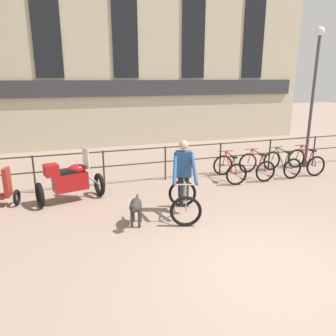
{
  "coord_description": "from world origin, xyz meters",
  "views": [
    {
      "loc": [
        -3.02,
        -4.03,
        3.07
      ],
      "look_at": [
        -0.7,
        2.86,
        1.05
      ],
      "focal_mm": 35.0,
      "sensor_mm": 36.0,
      "label": 1
    }
  ],
  "objects_px": {
    "dog": "(136,207)",
    "parked_bicycle_near_lamp": "(229,169)",
    "parked_bicycle_mid_left": "(256,166)",
    "parked_motorcycle": "(70,180)",
    "parked_bicycle_mid_right": "(282,164)",
    "parked_bicycle_far_end": "(306,161)",
    "cyclist_with_bike": "(184,182)",
    "street_lamp": "(313,92)"
  },
  "relations": [
    {
      "from": "dog",
      "to": "parked_bicycle_near_lamp",
      "type": "xyz_separation_m",
      "value": [
        3.48,
        2.27,
        -0.08
      ]
    },
    {
      "from": "parked_bicycle_mid_left",
      "to": "dog",
      "type": "bearing_deg",
      "value": 29.41
    },
    {
      "from": "parked_motorcycle",
      "to": "dog",
      "type": "bearing_deg",
      "value": -161.15
    },
    {
      "from": "parked_bicycle_near_lamp",
      "to": "parked_bicycle_mid_left",
      "type": "bearing_deg",
      "value": -174.3
    },
    {
      "from": "parked_bicycle_mid_right",
      "to": "parked_bicycle_far_end",
      "type": "relative_size",
      "value": 0.95
    },
    {
      "from": "cyclist_with_bike",
      "to": "parked_bicycle_far_end",
      "type": "bearing_deg",
      "value": 38.16
    },
    {
      "from": "parked_bicycle_near_lamp",
      "to": "parked_bicycle_far_end",
      "type": "xyz_separation_m",
      "value": [
        2.87,
        -0.0,
        0.0
      ]
    },
    {
      "from": "parked_bicycle_mid_left",
      "to": "parked_bicycle_far_end",
      "type": "distance_m",
      "value": 1.91
    },
    {
      "from": "dog",
      "to": "parked_motorcycle",
      "type": "height_order",
      "value": "parked_motorcycle"
    },
    {
      "from": "parked_bicycle_far_end",
      "to": "parked_bicycle_mid_left",
      "type": "bearing_deg",
      "value": 5.55
    },
    {
      "from": "parked_motorcycle",
      "to": "parked_bicycle_mid_left",
      "type": "xyz_separation_m",
      "value": [
        5.68,
        0.32,
        -0.2
      ]
    },
    {
      "from": "parked_bicycle_mid_left",
      "to": "parked_bicycle_far_end",
      "type": "height_order",
      "value": "same"
    },
    {
      "from": "dog",
      "to": "parked_bicycle_near_lamp",
      "type": "height_order",
      "value": "parked_bicycle_near_lamp"
    },
    {
      "from": "dog",
      "to": "parked_bicycle_mid_left",
      "type": "xyz_separation_m",
      "value": [
        4.43,
        2.27,
        -0.08
      ]
    },
    {
      "from": "parked_motorcycle",
      "to": "parked_bicycle_mid_right",
      "type": "xyz_separation_m",
      "value": [
        6.64,
        0.32,
        -0.2
      ]
    },
    {
      "from": "parked_bicycle_near_lamp",
      "to": "parked_bicycle_mid_left",
      "type": "distance_m",
      "value": 0.96
    },
    {
      "from": "dog",
      "to": "parked_bicycle_far_end",
      "type": "relative_size",
      "value": 0.73
    },
    {
      "from": "parked_bicycle_near_lamp",
      "to": "parked_bicycle_far_end",
      "type": "height_order",
      "value": "same"
    },
    {
      "from": "parked_motorcycle",
      "to": "parked_bicycle_mid_left",
      "type": "height_order",
      "value": "parked_motorcycle"
    },
    {
      "from": "parked_motorcycle",
      "to": "parked_bicycle_mid_left",
      "type": "relative_size",
      "value": 1.53
    },
    {
      "from": "parked_bicycle_far_end",
      "to": "street_lamp",
      "type": "distance_m",
      "value": 2.35
    },
    {
      "from": "parked_bicycle_mid_left",
      "to": "street_lamp",
      "type": "height_order",
      "value": "street_lamp"
    },
    {
      "from": "dog",
      "to": "parked_bicycle_near_lamp",
      "type": "relative_size",
      "value": 0.73
    },
    {
      "from": "dog",
      "to": "parked_bicycle_mid_right",
      "type": "distance_m",
      "value": 5.85
    },
    {
      "from": "cyclist_with_bike",
      "to": "dog",
      "type": "bearing_deg",
      "value": -148.7
    },
    {
      "from": "dog",
      "to": "parked_bicycle_mid_right",
      "type": "relative_size",
      "value": 0.77
    },
    {
      "from": "parked_bicycle_near_lamp",
      "to": "parked_bicycle_mid_right",
      "type": "distance_m",
      "value": 1.91
    },
    {
      "from": "parked_bicycle_mid_right",
      "to": "street_lamp",
      "type": "relative_size",
      "value": 0.24
    },
    {
      "from": "dog",
      "to": "parked_motorcycle",
      "type": "relative_size",
      "value": 0.49
    },
    {
      "from": "cyclist_with_bike",
      "to": "street_lamp",
      "type": "xyz_separation_m",
      "value": [
        5.62,
        2.52,
        1.83
      ]
    },
    {
      "from": "parked_bicycle_mid_right",
      "to": "parked_bicycle_far_end",
      "type": "distance_m",
      "value": 0.96
    },
    {
      "from": "cyclist_with_bike",
      "to": "parked_bicycle_near_lamp",
      "type": "xyz_separation_m",
      "value": [
        2.28,
        1.97,
        -0.41
      ]
    },
    {
      "from": "parked_motorcycle",
      "to": "parked_bicycle_mid_left",
      "type": "distance_m",
      "value": 5.69
    },
    {
      "from": "parked_bicycle_near_lamp",
      "to": "parked_bicycle_mid_left",
      "type": "xyz_separation_m",
      "value": [
        0.96,
        -0.0,
        0.0
      ]
    },
    {
      "from": "parked_motorcycle",
      "to": "street_lamp",
      "type": "distance_m",
      "value": 8.36
    },
    {
      "from": "parked_bicycle_mid_left",
      "to": "parked_bicycle_far_end",
      "type": "bearing_deg",
      "value": -177.66
    },
    {
      "from": "dog",
      "to": "parked_bicycle_mid_left",
      "type": "bearing_deg",
      "value": 45.87
    },
    {
      "from": "parked_bicycle_mid_left",
      "to": "parked_bicycle_mid_right",
      "type": "xyz_separation_m",
      "value": [
        0.96,
        -0.0,
        0.0
      ]
    },
    {
      "from": "parked_bicycle_mid_right",
      "to": "dog",
      "type": "bearing_deg",
      "value": 22.64
    },
    {
      "from": "parked_bicycle_mid_left",
      "to": "parked_bicycle_far_end",
      "type": "xyz_separation_m",
      "value": [
        1.91,
        0.0,
        0.0
      ]
    },
    {
      "from": "parked_bicycle_far_end",
      "to": "dog",
      "type": "bearing_deg",
      "value": 25.19
    },
    {
      "from": "street_lamp",
      "to": "dog",
      "type": "bearing_deg",
      "value": -157.56
    }
  ]
}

